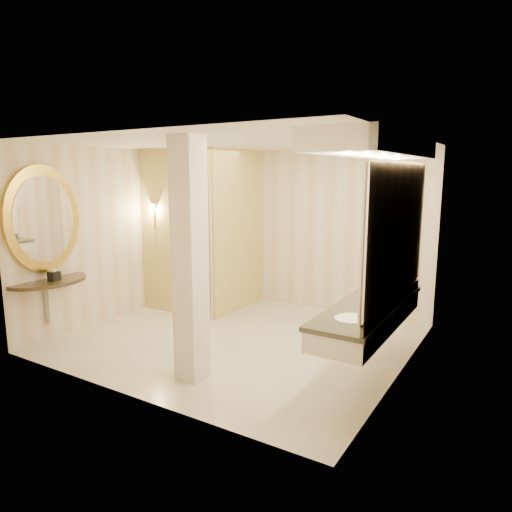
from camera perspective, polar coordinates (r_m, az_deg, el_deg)
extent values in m
plane|color=beige|center=(6.57, -2.31, -10.26)|extent=(4.50, 4.50, 0.00)
plane|color=silver|center=(6.17, -2.50, 13.97)|extent=(4.50, 4.50, 0.00)
cube|color=beige|center=(7.95, 5.65, 3.33)|extent=(4.50, 0.02, 2.70)
cube|color=beige|center=(4.72, -16.02, -1.74)|extent=(4.50, 0.02, 2.70)
cube|color=beige|center=(7.70, -16.48, 2.74)|extent=(0.02, 4.00, 2.70)
cube|color=beige|center=(5.33, 18.15, -0.52)|extent=(0.02, 4.00, 2.70)
cube|color=#F2E07E|center=(7.69, -2.18, 3.15)|extent=(0.10, 1.50, 2.70)
cube|color=#F2E07E|center=(7.81, -12.16, 3.03)|extent=(0.65, 0.10, 2.70)
cube|color=#F2E07E|center=(7.27, -8.25, 10.94)|extent=(0.80, 0.10, 0.60)
cube|color=beige|center=(7.52, -5.14, 0.65)|extent=(0.45, 0.72, 2.10)
cylinder|color=#D89045|center=(7.74, -12.57, 4.44)|extent=(0.03, 0.03, 0.30)
cone|color=beige|center=(7.72, -12.63, 5.92)|extent=(0.14, 0.14, 0.14)
cube|color=beige|center=(5.29, 13.90, -7.30)|extent=(0.60, 2.20, 0.24)
cube|color=black|center=(5.26, 13.96, -6.05)|extent=(0.64, 2.24, 0.05)
cube|color=black|center=(5.17, 16.96, -5.68)|extent=(0.03, 2.20, 0.10)
ellipsoid|color=white|center=(4.72, 11.73, -8.08)|extent=(0.40, 0.44, 0.15)
cylinder|color=#D89045|center=(4.63, 14.14, -6.89)|extent=(0.03, 0.03, 0.22)
ellipsoid|color=white|center=(5.82, 15.73, -4.77)|extent=(0.40, 0.44, 0.15)
cylinder|color=#D89045|center=(5.74, 17.72, -3.74)|extent=(0.03, 0.03, 0.22)
cube|color=white|center=(5.02, 17.37, 2.93)|extent=(0.03, 2.20, 1.40)
cube|color=beige|center=(5.07, 14.82, 13.22)|extent=(0.75, 2.40, 0.22)
cylinder|color=black|center=(6.92, -24.72, -2.80)|extent=(1.11, 1.11, 0.05)
cube|color=beige|center=(6.96, -24.35, -5.25)|extent=(0.10, 0.10, 0.60)
cylinder|color=gold|center=(6.78, -25.16, 4.21)|extent=(0.07, 1.11, 1.11)
cylinder|color=white|center=(6.74, -24.97, 4.20)|extent=(0.02, 0.89, 0.89)
cube|color=beige|center=(5.04, -8.26, -0.69)|extent=(0.30, 0.30, 2.70)
cube|color=black|center=(6.74, -23.93, -2.30)|extent=(0.14, 0.14, 0.13)
imported|color=white|center=(8.69, -4.43, -2.54)|extent=(0.60, 0.83, 0.76)
imported|color=beige|center=(5.29, 13.00, -4.89)|extent=(0.07, 0.07, 0.13)
imported|color=silver|center=(5.47, 14.95, -4.47)|extent=(0.11, 0.11, 0.13)
imported|color=#C6B28C|center=(5.09, 13.77, -5.17)|extent=(0.08, 0.08, 0.19)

